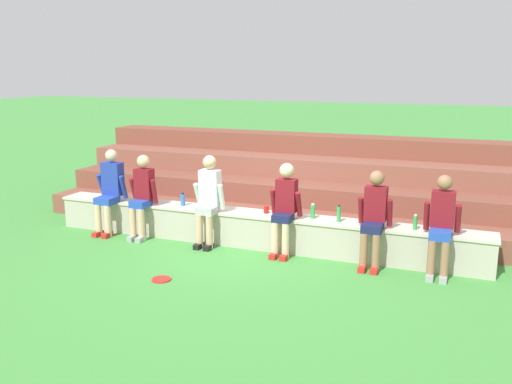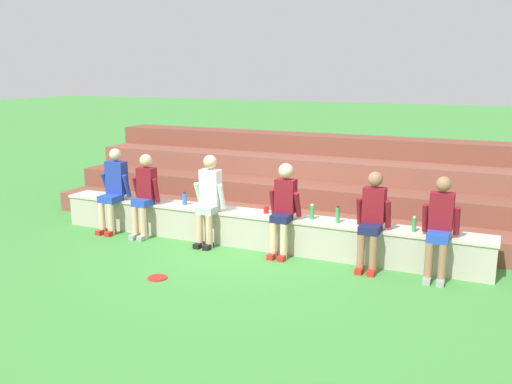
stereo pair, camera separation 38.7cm
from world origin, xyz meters
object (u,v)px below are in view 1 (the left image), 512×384
Objects in this scene: person_center at (208,198)px; water_bottle_center_gap at (415,222)px; plastic_cup_left_end at (266,210)px; frisbee at (161,279)px; person_left_of_center at (142,194)px; person_far_right at (374,216)px; water_bottle_mid_right at (183,200)px; person_far_left at (110,189)px; person_rightmost_edge at (441,223)px; water_bottle_near_left at (313,211)px; person_right_of_center at (285,206)px; water_bottle_mid_left at (339,214)px.

water_bottle_center_gap is at bearing 3.85° from person_center.
plastic_cup_left_end is 2.17m from frisbee.
person_far_right is (3.90, 0.02, -0.01)m from person_left_of_center.
water_bottle_mid_right is (-0.62, 0.26, -0.14)m from person_center.
person_far_left is 1.05× the size of person_rightmost_edge.
water_bottle_center_gap is at bearing -1.96° from water_bottle_near_left.
person_rightmost_edge is at bearing -7.65° from water_bottle_near_left.
person_far_right reaches higher than water_bottle_near_left.
person_left_of_center is 0.99× the size of person_right_of_center.
person_right_of_center is 0.46m from water_bottle_near_left.
person_rightmost_edge is 12.43× the size of plastic_cup_left_end.
person_right_of_center reaches higher than water_bottle_center_gap.
water_bottle_near_left is (2.91, 0.28, -0.09)m from person_left_of_center.
person_right_of_center is at bearing 178.97° from person_far_right.
water_bottle_mid_left is 0.97× the size of frisbee.
water_bottle_near_left is (1.67, 0.27, -0.13)m from person_center.
water_bottle_center_gap is (5.14, 0.19, -0.13)m from person_far_left.
person_far_left is at bearing -177.17° from water_bottle_mid_left.
person_rightmost_edge reaches higher than water_bottle_mid_right.
person_far_left reaches higher than water_bottle_center_gap.
person_left_of_center is 2.15m from plastic_cup_left_end.
person_far_left is at bearing -179.94° from person_right_of_center.
plastic_cup_left_end is (-0.40, 0.27, -0.17)m from person_right_of_center.
frisbee is (-3.51, -1.63, -0.74)m from person_rightmost_edge.
person_far_right is (4.58, -0.02, -0.04)m from person_far_left.
plastic_cup_left_end is at bearing 170.52° from person_far_right.
person_rightmost_edge is 0.43m from water_bottle_center_gap.
person_left_of_center is at bearing -3.47° from person_far_left.
person_rightmost_edge is 5.23× the size of frisbee.
person_right_of_center is 6.06× the size of water_bottle_near_left.
person_rightmost_edge is (4.82, 0.03, -0.01)m from person_left_of_center.
frisbee is at bearing -112.93° from plastic_cup_left_end.
person_left_of_center is 6.26× the size of water_bottle_center_gap.
plastic_cup_left_end reaches higher than frisbee.
person_left_of_center is 0.96× the size of person_center.
person_right_of_center is at bearing 0.06° from person_far_left.
person_center reaches higher than water_bottle_mid_right.
water_bottle_near_left is at bearing 174.07° from water_bottle_mid_left.
person_far_left reaches higher than water_bottle_mid_left.
person_far_right is 6.19× the size of water_bottle_center_gap.
person_center is 1.04× the size of person_right_of_center.
person_center is at bearing -173.84° from water_bottle_mid_left.
person_right_of_center is 5.32× the size of frisbee.
person_far_right is 12.42× the size of plastic_cup_left_end.
plastic_cup_left_end is at bearing 8.45° from person_left_of_center.
person_right_of_center reaches higher than water_bottle_near_left.
person_left_of_center is at bearing -179.35° from person_center.
person_center is at bearing -161.12° from plastic_cup_left_end.
water_bottle_mid_left is 1.21m from plastic_cup_left_end.
plastic_cup_left_end is at bearing 146.11° from person_right_of_center.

